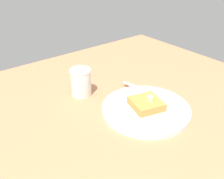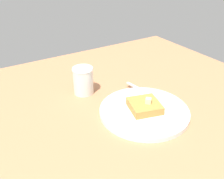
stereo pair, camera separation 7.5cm
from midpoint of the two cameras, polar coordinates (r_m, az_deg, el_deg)
table_surface at (r=68.46cm, az=2.46°, el=-8.75°), size 113.77×113.77×2.06cm
plate at (r=72.64cm, az=4.84°, el=-4.49°), size 25.52×25.52×1.41cm
toast_slice_center at (r=71.68cm, az=4.89°, el=-3.35°), size 10.23×10.37×2.26cm
butter_pat_primary at (r=70.58cm, az=5.73°, el=-2.13°), size 2.07×2.09×1.56cm
fork at (r=79.93cm, az=5.03°, el=-0.39°), size 4.10×16.01×0.36cm
syrup_jar at (r=80.11cm, az=-9.74°, el=1.32°), size 6.68×6.68×8.87cm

